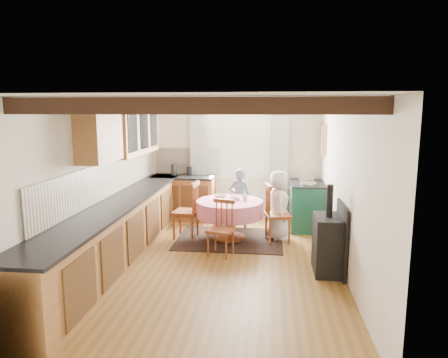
# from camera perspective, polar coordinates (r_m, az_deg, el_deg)

# --- Properties ---
(floor) EXTENTS (3.60, 5.50, 0.00)m
(floor) POSITION_cam_1_polar(r_m,az_deg,el_deg) (6.24, -0.86, -11.71)
(floor) COLOR olive
(floor) RESTS_ON ground
(ceiling) EXTENTS (3.60, 5.50, 0.00)m
(ceiling) POSITION_cam_1_polar(r_m,az_deg,el_deg) (5.82, -0.92, 10.90)
(ceiling) COLOR white
(ceiling) RESTS_ON ground
(wall_back) EXTENTS (3.60, 0.00, 2.40)m
(wall_back) POSITION_cam_1_polar(r_m,az_deg,el_deg) (8.61, 1.48, 2.48)
(wall_back) COLOR silver
(wall_back) RESTS_ON ground
(wall_front) EXTENTS (3.60, 0.00, 2.40)m
(wall_front) POSITION_cam_1_polar(r_m,az_deg,el_deg) (3.29, -7.19, -9.46)
(wall_front) COLOR silver
(wall_front) RESTS_ON ground
(wall_left) EXTENTS (0.00, 5.50, 2.40)m
(wall_left) POSITION_cam_1_polar(r_m,az_deg,el_deg) (6.40, -17.09, -0.44)
(wall_left) COLOR silver
(wall_left) RESTS_ON ground
(wall_right) EXTENTS (0.00, 5.50, 2.40)m
(wall_right) POSITION_cam_1_polar(r_m,az_deg,el_deg) (5.96, 16.56, -1.13)
(wall_right) COLOR silver
(wall_right) RESTS_ON ground
(beam_a) EXTENTS (3.60, 0.16, 0.16)m
(beam_a) POSITION_cam_1_polar(r_m,az_deg,el_deg) (3.84, -4.86, 10.18)
(beam_a) COLOR black
(beam_a) RESTS_ON ceiling
(beam_b) EXTENTS (3.60, 0.16, 0.16)m
(beam_b) POSITION_cam_1_polar(r_m,az_deg,el_deg) (4.82, -2.48, 10.09)
(beam_b) COLOR black
(beam_b) RESTS_ON ceiling
(beam_c) EXTENTS (3.60, 0.16, 0.16)m
(beam_c) POSITION_cam_1_polar(r_m,az_deg,el_deg) (5.81, -0.92, 10.01)
(beam_c) COLOR black
(beam_c) RESTS_ON ceiling
(beam_d) EXTENTS (3.60, 0.16, 0.16)m
(beam_d) POSITION_cam_1_polar(r_m,az_deg,el_deg) (6.81, 0.20, 9.96)
(beam_d) COLOR black
(beam_d) RESTS_ON ceiling
(beam_e) EXTENTS (3.60, 0.16, 0.16)m
(beam_e) POSITION_cam_1_polar(r_m,az_deg,el_deg) (7.80, 1.02, 9.91)
(beam_e) COLOR black
(beam_e) RESTS_ON ceiling
(splash_left) EXTENTS (0.02, 4.50, 0.55)m
(splash_left) POSITION_cam_1_polar(r_m,az_deg,el_deg) (6.66, -15.91, 0.00)
(splash_left) COLOR beige
(splash_left) RESTS_ON wall_left
(splash_back) EXTENTS (1.40, 0.02, 0.55)m
(splash_back) POSITION_cam_1_polar(r_m,az_deg,el_deg) (8.74, -5.08, 2.55)
(splash_back) COLOR beige
(splash_back) RESTS_ON wall_back
(base_cabinet_left) EXTENTS (0.60, 5.30, 0.88)m
(base_cabinet_left) POSITION_cam_1_polar(r_m,az_deg,el_deg) (6.46, -14.30, -7.16)
(base_cabinet_left) COLOR #A4753B
(base_cabinet_left) RESTS_ON floor
(base_cabinet_back) EXTENTS (1.30, 0.60, 0.88)m
(base_cabinet_back) POSITION_cam_1_polar(r_m,az_deg,el_deg) (8.61, -5.70, -2.70)
(base_cabinet_back) COLOR #A4753B
(base_cabinet_back) RESTS_ON floor
(worktop_left) EXTENTS (0.64, 5.30, 0.04)m
(worktop_left) POSITION_cam_1_polar(r_m,az_deg,el_deg) (6.33, -14.30, -3.18)
(worktop_left) COLOR black
(worktop_left) RESTS_ON base_cabinet_left
(worktop_back) EXTENTS (1.30, 0.64, 0.04)m
(worktop_back) POSITION_cam_1_polar(r_m,az_deg,el_deg) (8.50, -5.78, 0.30)
(worktop_back) COLOR black
(worktop_back) RESTS_ON base_cabinet_back
(wall_cabinet_glass) EXTENTS (0.34, 1.80, 0.90)m
(wall_cabinet_glass) POSITION_cam_1_polar(r_m,az_deg,el_deg) (7.37, -12.42, 6.91)
(wall_cabinet_glass) COLOR #A4753B
(wall_cabinet_glass) RESTS_ON wall_left
(wall_cabinet_solid) EXTENTS (0.34, 0.90, 0.70)m
(wall_cabinet_solid) POSITION_cam_1_polar(r_m,az_deg,el_deg) (5.97, -17.07, 5.65)
(wall_cabinet_solid) COLOR #A4753B
(wall_cabinet_solid) RESTS_ON wall_left
(window_frame) EXTENTS (1.34, 0.03, 1.54)m
(window_frame) POSITION_cam_1_polar(r_m,az_deg,el_deg) (8.55, 2.16, 5.12)
(window_frame) COLOR white
(window_frame) RESTS_ON wall_back
(window_pane) EXTENTS (1.20, 0.01, 1.40)m
(window_pane) POSITION_cam_1_polar(r_m,az_deg,el_deg) (8.56, 2.16, 5.12)
(window_pane) COLOR white
(window_pane) RESTS_ON wall_back
(curtain_left) EXTENTS (0.35, 0.10, 2.10)m
(curtain_left) POSITION_cam_1_polar(r_m,az_deg,el_deg) (8.63, -3.55, 1.81)
(curtain_left) COLOR #ACB4A2
(curtain_left) RESTS_ON wall_back
(curtain_right) EXTENTS (0.35, 0.10, 2.10)m
(curtain_right) POSITION_cam_1_polar(r_m,az_deg,el_deg) (8.50, 7.82, 1.62)
(curtain_right) COLOR #ACB4A2
(curtain_right) RESTS_ON wall_back
(curtain_rod) EXTENTS (2.00, 0.03, 0.03)m
(curtain_rod) POSITION_cam_1_polar(r_m,az_deg,el_deg) (8.44, 2.14, 9.14)
(curtain_rod) COLOR black
(curtain_rod) RESTS_ON wall_back
(wall_picture) EXTENTS (0.04, 0.50, 0.60)m
(wall_picture) POSITION_cam_1_polar(r_m,az_deg,el_deg) (8.15, 13.76, 5.33)
(wall_picture) COLOR gold
(wall_picture) RESTS_ON wall_right
(wall_plate) EXTENTS (0.30, 0.02, 0.30)m
(wall_plate) POSITION_cam_1_polar(r_m,az_deg,el_deg) (8.51, 8.58, 5.67)
(wall_plate) COLOR silver
(wall_plate) RESTS_ON wall_back
(rug) EXTENTS (1.86, 1.45, 0.01)m
(rug) POSITION_cam_1_polar(r_m,az_deg,el_deg) (7.32, 0.78, -8.40)
(rug) COLOR black
(rug) RESTS_ON floor
(dining_table) EXTENTS (1.17, 1.17, 0.70)m
(dining_table) POSITION_cam_1_polar(r_m,az_deg,el_deg) (7.22, 0.79, -5.79)
(dining_table) COLOR pink
(dining_table) RESTS_ON floor
(chair_near) EXTENTS (0.47, 0.48, 0.88)m
(chair_near) POSITION_cam_1_polar(r_m,az_deg,el_deg) (6.43, -0.48, -6.91)
(chair_near) COLOR #974D2A
(chair_near) RESTS_ON floor
(chair_left) EXTENTS (0.50, 0.48, 1.03)m
(chair_left) POSITION_cam_1_polar(r_m,az_deg,el_deg) (7.32, -5.37, -4.32)
(chair_left) COLOR #974D2A
(chair_left) RESTS_ON floor
(chair_right) EXTENTS (0.54, 0.52, 1.02)m
(chair_right) POSITION_cam_1_polar(r_m,az_deg,el_deg) (7.13, 7.54, -4.74)
(chair_right) COLOR #974D2A
(chair_right) RESTS_ON floor
(aga_range) EXTENTS (0.64, 0.99, 0.91)m
(aga_range) POSITION_cam_1_polar(r_m,az_deg,el_deg) (8.06, 11.50, -3.57)
(aga_range) COLOR #144332
(aga_range) RESTS_ON floor
(cast_iron_stove) EXTENTS (0.38, 0.63, 1.26)m
(cast_iron_stove) POSITION_cam_1_polar(r_m,az_deg,el_deg) (5.90, 14.43, -6.80)
(cast_iron_stove) COLOR black
(cast_iron_stove) RESTS_ON floor
(child_far) EXTENTS (0.45, 0.32, 1.16)m
(child_far) POSITION_cam_1_polar(r_m,az_deg,el_deg) (7.94, 2.18, -2.66)
(child_far) COLOR #4D6168
(child_far) RESTS_ON floor
(child_right) EXTENTS (0.44, 0.63, 1.23)m
(child_right) POSITION_cam_1_polar(r_m,az_deg,el_deg) (7.27, 7.64, -3.63)
(child_right) COLOR silver
(child_right) RESTS_ON floor
(bowl_a) EXTENTS (0.26, 0.26, 0.05)m
(bowl_a) POSITION_cam_1_polar(r_m,az_deg,el_deg) (7.23, 1.57, -2.70)
(bowl_a) COLOR silver
(bowl_a) RESTS_ON dining_table
(bowl_b) EXTENTS (0.30, 0.30, 0.07)m
(bowl_b) POSITION_cam_1_polar(r_m,az_deg,el_deg) (7.33, -0.53, -2.46)
(bowl_b) COLOR silver
(bowl_b) RESTS_ON dining_table
(cup) EXTENTS (0.14, 0.14, 0.09)m
(cup) POSITION_cam_1_polar(r_m,az_deg,el_deg) (7.18, 2.97, -2.61)
(cup) COLOR silver
(cup) RESTS_ON dining_table
(canister_tall) EXTENTS (0.13, 0.13, 0.22)m
(canister_tall) POSITION_cam_1_polar(r_m,az_deg,el_deg) (8.60, -7.02, 1.27)
(canister_tall) COLOR #262628
(canister_tall) RESTS_ON worktop_back
(canister_wide) EXTENTS (0.16, 0.16, 0.18)m
(canister_wide) POSITION_cam_1_polar(r_m,az_deg,el_deg) (8.58, -4.67, 1.16)
(canister_wide) COLOR #262628
(canister_wide) RESTS_ON worktop_back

